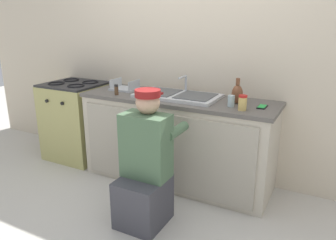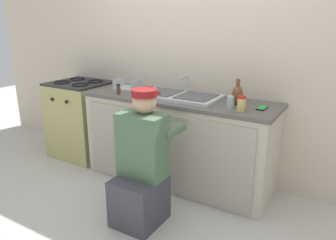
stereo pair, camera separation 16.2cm
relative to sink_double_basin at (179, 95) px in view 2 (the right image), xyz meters
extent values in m
plane|color=beige|center=(0.00, -0.30, -0.91)|extent=(12.00, 12.00, 0.00)
cube|color=beige|center=(0.00, 0.35, 0.34)|extent=(6.00, 0.10, 2.50)
cube|color=beige|center=(0.00, 0.00, -0.48)|extent=(1.89, 0.60, 0.85)
cube|color=#AFA694|center=(-0.45, -0.31, -0.48)|extent=(0.83, 0.02, 0.75)
cube|color=#AFA694|center=(0.45, -0.31, -0.48)|extent=(0.83, 0.02, 0.75)
cube|color=#5B5651|center=(0.00, 0.00, -0.04)|extent=(1.93, 0.62, 0.04)
cube|color=silver|center=(0.00, 0.00, 0.00)|extent=(0.80, 0.44, 0.03)
cube|color=#4C4F51|center=(-0.19, 0.00, 0.01)|extent=(0.33, 0.35, 0.01)
cube|color=#4C4F51|center=(0.19, 0.00, 0.01)|extent=(0.33, 0.35, 0.01)
cylinder|color=#B7BABF|center=(0.00, 0.19, 0.07)|extent=(0.02, 0.02, 0.18)
cylinder|color=#B7BABF|center=(0.00, 0.11, 0.16)|extent=(0.02, 0.16, 0.02)
cube|color=tan|center=(-1.34, 0.00, -0.47)|extent=(0.65, 0.60, 0.88)
cube|color=#262628|center=(-1.34, 0.00, -0.01)|extent=(0.64, 0.59, 0.02)
torus|color=black|center=(-1.48, -0.12, 0.00)|extent=(0.19, 0.19, 0.02)
torus|color=black|center=(-1.19, -0.12, 0.00)|extent=(0.19, 0.19, 0.02)
torus|color=black|center=(-1.48, 0.12, 0.00)|extent=(0.19, 0.19, 0.02)
torus|color=black|center=(-1.19, 0.12, 0.00)|extent=(0.19, 0.19, 0.02)
cylinder|color=black|center=(-1.45, -0.31, -0.16)|extent=(0.04, 0.02, 0.04)
cylinder|color=black|center=(-1.22, -0.31, -0.16)|extent=(0.04, 0.02, 0.04)
cube|color=#3F3F47|center=(0.09, -0.81, -0.71)|extent=(0.36, 0.40, 0.40)
cube|color=#4C6B4C|center=(0.09, -0.75, -0.25)|extent=(0.38, 0.22, 0.52)
sphere|color=tan|center=(0.09, -0.71, 0.10)|extent=(0.19, 0.19, 0.19)
cylinder|color=maroon|center=(0.09, -0.71, 0.17)|extent=(0.20, 0.20, 0.06)
cube|color=maroon|center=(0.09, -0.62, 0.15)|extent=(0.13, 0.09, 0.02)
cylinder|color=#4C6B4C|center=(-0.08, -0.55, -0.15)|extent=(0.08, 0.30, 0.08)
cylinder|color=#4C6B4C|center=(0.26, -0.55, -0.15)|extent=(0.08, 0.30, 0.08)
cylinder|color=#ADC6CC|center=(0.57, -0.10, 0.03)|extent=(0.06, 0.06, 0.10)
cube|color=#B2B7BC|center=(-0.65, 0.04, -0.01)|extent=(0.28, 0.22, 0.02)
cube|color=#B2B7BC|center=(-0.77, 0.04, 0.04)|extent=(0.01, 0.21, 0.10)
cube|color=#B2B7BC|center=(-0.53, 0.04, 0.04)|extent=(0.01, 0.21, 0.10)
cube|color=black|center=(0.81, 0.00, -0.01)|extent=(0.07, 0.14, 0.01)
cube|color=green|center=(0.81, 0.00, -0.01)|extent=(0.06, 0.12, 0.00)
ellipsoid|color=brown|center=(0.58, 0.02, 0.07)|extent=(0.10, 0.10, 0.17)
cylinder|color=brown|center=(0.58, 0.02, 0.18)|extent=(0.04, 0.04, 0.06)
cylinder|color=#513823|center=(-0.59, -0.19, 0.02)|extent=(0.04, 0.04, 0.08)
cylinder|color=black|center=(-0.59, -0.19, 0.08)|extent=(0.04, 0.04, 0.02)
cylinder|color=#DBB760|center=(0.68, -0.17, 0.04)|extent=(0.07, 0.07, 0.11)
cylinder|color=#B21E19|center=(0.68, -0.17, 0.10)|extent=(0.07, 0.07, 0.02)
camera|label=1|loc=(1.36, -2.79, 0.72)|focal=35.00mm
camera|label=2|loc=(1.50, -2.71, 0.72)|focal=35.00mm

